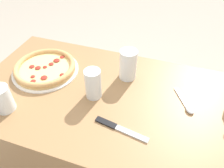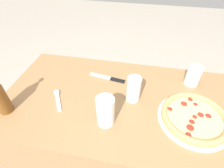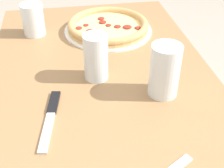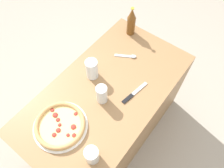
# 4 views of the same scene
# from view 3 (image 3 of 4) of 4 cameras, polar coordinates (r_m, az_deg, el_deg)

# --- Properties ---
(pizza_veggie) EXTENTS (0.34, 0.34, 0.04)m
(pizza_veggie) POSITION_cam_3_polar(r_m,az_deg,el_deg) (1.22, -0.73, 10.47)
(pizza_veggie) COLOR white
(pizza_veggie) RESTS_ON table
(glass_mango_juice) EXTENTS (0.07, 0.07, 0.14)m
(glass_mango_juice) POSITION_cam_3_polar(r_m,az_deg,el_deg) (0.92, -2.98, 4.74)
(glass_mango_juice) COLOR white
(glass_mango_juice) RESTS_ON table
(glass_iced_tea) EXTENTS (0.08, 0.08, 0.12)m
(glass_iced_tea) POSITION_cam_3_polar(r_m,az_deg,el_deg) (1.22, -14.20, 11.07)
(glass_iced_tea) COLOR white
(glass_iced_tea) RESTS_ON table
(glass_red_wine) EXTENTS (0.08, 0.08, 0.15)m
(glass_red_wine) POSITION_cam_3_polar(r_m,az_deg,el_deg) (0.87, 9.55, 1.97)
(glass_red_wine) COLOR white
(glass_red_wine) RESTS_ON table
(knife) EXTENTS (0.23, 0.06, 0.01)m
(knife) POSITION_cam_3_polar(r_m,az_deg,el_deg) (0.83, -11.18, -5.85)
(knife) COLOR black
(knife) RESTS_ON table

